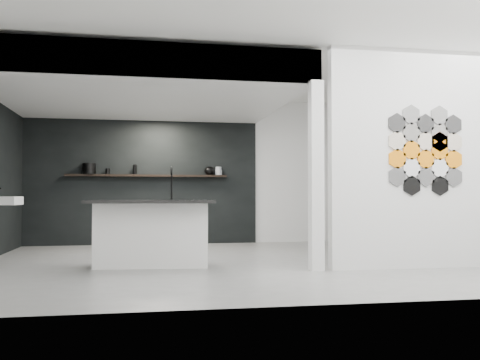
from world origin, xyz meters
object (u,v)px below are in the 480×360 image
wall_basin (4,201)px  glass_bowl (218,172)px  utensil_cup (108,171)px  kitchen_island (152,232)px  bottle_dark (135,170)px  partition_panel (420,159)px  kettle (209,171)px  stockpot (89,169)px  glass_vase (218,171)px

wall_basin → glass_bowl: (3.39, 2.07, 0.52)m
wall_basin → utensil_cup: size_ratio=5.68×
kitchen_island → bottle_dark: bearing=100.5°
kitchen_island → glass_bowl: (1.32, 3.12, 0.92)m
partition_panel → kettle: partition_panel is taller
stockpot → partition_panel: bearing=-40.7°
partition_panel → stockpot: 5.92m
wall_basin → partition_panel: bearing=-18.2°
glass_vase → bottle_dark: 1.58m
kettle → bottle_dark: size_ratio=1.06×
glass_vase → kitchen_island: bearing=-112.9°
kettle → stockpot: bearing=170.3°
glass_bowl → utensil_cup: 2.08m
partition_panel → glass_vase: size_ratio=17.67×
glass_bowl → bottle_dark: (-1.58, 0.00, 0.04)m
kitchen_island → glass_bowl: 3.51m
kettle → glass_vase: size_ratio=1.23×
kettle → wall_basin: bearing=-157.0°
partition_panel → bottle_dark: bearing=133.4°
utensil_cup → kitchen_island: bearing=-76.3°
kitchen_island → kettle: kettle is taller
stockpot → bottle_dark: bearing=0.0°
kettle → glass_vase: kettle is taller
partition_panel → stockpot: (-4.49, 3.87, 0.02)m
glass_vase → bottle_dark: bearing=180.0°
glass_bowl → wall_basin: bearing=-148.7°
glass_bowl → bottle_dark: size_ratio=0.75×
partition_panel → stockpot: partition_panel is taller
wall_basin → utensil_cup: bearing=57.6°
wall_basin → kitchen_island: kitchen_island is taller
kettle → kitchen_island: bearing=-119.9°
wall_basin → utensil_cup: 2.50m
wall_basin → utensil_cup: utensil_cup is taller
wall_basin → kettle: (3.21, 2.07, 0.55)m
kitchen_island → stockpot: (-1.10, 3.12, 0.98)m
bottle_dark → glass_bowl: bearing=0.0°
glass_bowl → bottle_dark: bottle_dark is taller
kitchen_island → glass_vase: size_ratio=10.71×
glass_bowl → utensil_cup: bearing=180.0°
partition_panel → glass_bowl: bearing=118.2°
wall_basin → glass_vase: (3.39, 2.07, 0.55)m
glass_bowl → glass_vase: bearing=0.0°
wall_basin → stockpot: stockpot is taller
kettle → glass_bowl: 0.18m
wall_basin → bottle_dark: bearing=48.8°
wall_basin → bottle_dark: 2.80m
stockpot → bottle_dark: (0.83, 0.00, -0.01)m
kettle → bottle_dark: 1.41m
wall_basin → kettle: 3.86m
glass_bowl → glass_vase: glass_vase is taller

